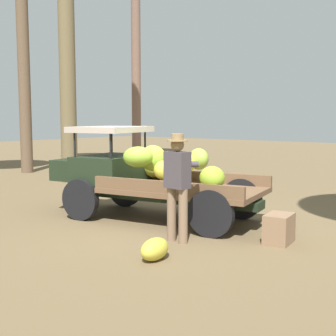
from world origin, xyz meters
name	(u,v)px	position (x,y,z in m)	size (l,w,h in m)	color
ground_plane	(174,223)	(0.00, 0.00, 0.00)	(60.00, 60.00, 0.00)	brown
truck	(142,174)	(0.83, 0.01, 0.89)	(4.63, 2.41, 1.85)	black
farmer	(178,181)	(-0.88, 1.03, 1.01)	(0.52, 0.47, 1.78)	#82674F
wooden_crate	(279,229)	(-2.22, 0.07, 0.24)	(0.55, 0.39, 0.48)	#89684C
loose_banana_bunch	(155,249)	(-1.22, 2.00, 0.16)	(0.56, 0.33, 0.32)	gold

